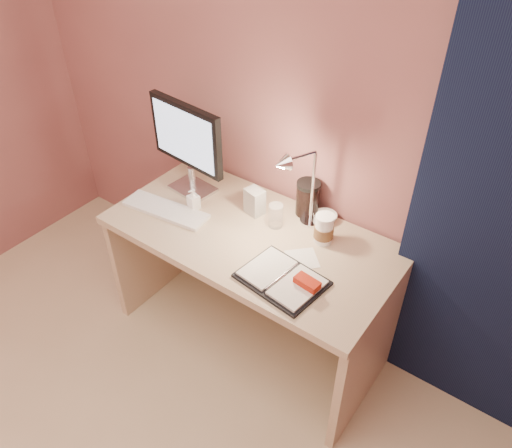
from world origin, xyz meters
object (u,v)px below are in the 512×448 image
Objects in this scene: clear_cup at (276,216)px; lotion_bottle at (193,199)px; keyboard at (166,210)px; planner at (284,279)px; desk_lamp at (311,190)px; coffee_cup at (324,230)px; bowl at (325,218)px; dark_jar at (308,200)px; product_box at (255,201)px; monitor at (188,141)px; desk at (260,260)px.

lotion_bottle is at bearing -162.87° from clear_cup.
keyboard is 1.20× the size of planner.
coffee_cup is at bearing 33.62° from desk_lamp.
lotion_bottle reaches higher than bowl.
dark_jar reaches higher than coffee_cup.
desk_lamp is (0.17, 0.02, 0.20)m from clear_cup.
dark_jar is (-0.10, 0.00, 0.06)m from bowl.
bowl reaches higher than keyboard.
product_box is (0.37, 0.26, 0.06)m from keyboard.
planner is (0.77, -0.28, -0.28)m from monitor.
dark_jar is (0.48, 0.30, 0.02)m from lotion_bottle.
dark_jar is at bearing 59.75° from desk.
desk_lamp reaches higher than coffee_cup.
lotion_bottle is 0.57m from dark_jar.
lotion_bottle is at bearing 172.75° from planner.
desk_lamp is at bearing -92.52° from bowl.
desk is 9.49× the size of coffee_cup.
product_box is 0.37m from desk_lamp.
clear_cup is at bearing -111.35° from dark_jar.
monitor reaches higher than bowl.
coffee_cup reaches higher than product_box.
product_box is at bearing -178.97° from coffee_cup.
bowl is at bearing 23.41° from keyboard.
monitor is 4.34× the size of lotion_bottle.
planner is at bearing -51.69° from desk_lamp.
product_box reaches higher than desk.
desk_lamp is (-0.08, -0.01, 0.20)m from coffee_cup.
planner is (0.30, -0.25, 0.24)m from desk.
desk_lamp is at bearing 13.20° from keyboard.
keyboard is at bearing -149.50° from bowl.
dark_jar reaches higher than planner.
desk_lamp is at bearing 13.09° from product_box.
product_box is (0.38, 0.03, -0.23)m from monitor.
desk is 11.93× the size of bowl.
planner is at bearing -90.26° from coffee_cup.
coffee_cup reaches higher than bowl.
clear_cup is (-0.24, -0.03, -0.01)m from coffee_cup.
monitor reaches higher than dark_jar.
desk is 0.40m from bowl.
coffee_cup is at bearing 7.82° from clear_cup.
planner is at bearing -81.58° from bowl.
desk_lamp reaches higher than product_box.
dark_jar is (0.07, 0.18, 0.02)m from clear_cup.
lotion_bottle is at bearing -166.25° from coffee_cup.
coffee_cup reaches higher than planner.
desk is at bearing -139.15° from desk_lamp.
monitor is 4.21× the size of bowl.
monitor reaches higher than clear_cup.
bowl is (0.68, 0.40, 0.01)m from keyboard.
planner is 0.68m from lotion_bottle.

